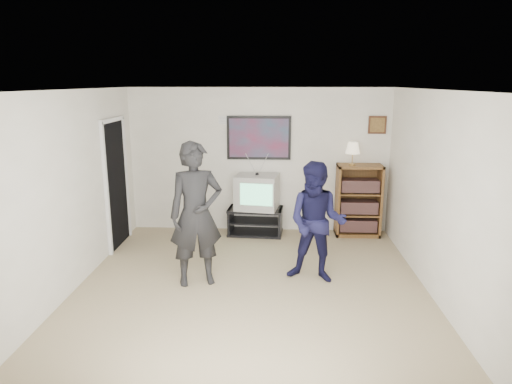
# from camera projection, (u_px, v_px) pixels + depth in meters

# --- Properties ---
(room_shell) EXTENTS (4.51, 5.00, 2.51)m
(room_shell) POSITION_uv_depth(u_px,v_px,m) (252.00, 189.00, 5.85)
(room_shell) COLOR #857955
(room_shell) RESTS_ON ground
(media_stand) EXTENTS (0.97, 0.58, 0.46)m
(media_stand) POSITION_uv_depth(u_px,v_px,m) (255.00, 221.00, 7.92)
(media_stand) COLOR black
(media_stand) RESTS_ON room_shell
(crt_television) EXTENTS (0.78, 0.69, 0.59)m
(crt_television) POSITION_uv_depth(u_px,v_px,m) (257.00, 192.00, 7.79)
(crt_television) COLOR #A8A8A3
(crt_television) RESTS_ON media_stand
(bookshelf) EXTENTS (0.75, 0.43, 1.23)m
(bookshelf) POSITION_uv_depth(u_px,v_px,m) (358.00, 200.00, 7.80)
(bookshelf) COLOR brown
(bookshelf) RESTS_ON room_shell
(table_lamp) EXTENTS (0.24, 0.24, 0.39)m
(table_lamp) POSITION_uv_depth(u_px,v_px,m) (353.00, 154.00, 7.60)
(table_lamp) COLOR beige
(table_lamp) RESTS_ON bookshelf
(person_tall) EXTENTS (0.79, 0.64, 1.87)m
(person_tall) POSITION_uv_depth(u_px,v_px,m) (196.00, 214.00, 5.83)
(person_tall) COLOR black
(person_tall) RESTS_ON room_shell
(person_short) EXTENTS (0.91, 0.79, 1.61)m
(person_short) POSITION_uv_depth(u_px,v_px,m) (317.00, 223.00, 5.94)
(person_short) COLOR black
(person_short) RESTS_ON room_shell
(controller_left) EXTENTS (0.05, 0.13, 0.04)m
(controller_left) POSITION_uv_depth(u_px,v_px,m) (200.00, 192.00, 6.03)
(controller_left) COLOR white
(controller_left) RESTS_ON person_tall
(controller_right) EXTENTS (0.06, 0.13, 0.04)m
(controller_right) POSITION_uv_depth(u_px,v_px,m) (314.00, 195.00, 6.09)
(controller_right) COLOR white
(controller_right) RESTS_ON person_short
(poster) EXTENTS (1.10, 0.03, 0.75)m
(poster) POSITION_uv_depth(u_px,v_px,m) (259.00, 138.00, 7.82)
(poster) COLOR black
(poster) RESTS_ON room_shell
(air_vent) EXTENTS (0.28, 0.02, 0.14)m
(air_vent) POSITION_uv_depth(u_px,v_px,m) (227.00, 120.00, 7.78)
(air_vent) COLOR white
(air_vent) RESTS_ON room_shell
(small_picture) EXTENTS (0.30, 0.03, 0.30)m
(small_picture) POSITION_uv_depth(u_px,v_px,m) (377.00, 125.00, 7.68)
(small_picture) COLOR black
(small_picture) RESTS_ON room_shell
(doorway) EXTENTS (0.03, 0.85, 2.00)m
(doorway) POSITION_uv_depth(u_px,v_px,m) (116.00, 185.00, 7.23)
(doorway) COLOR black
(doorway) RESTS_ON room_shell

